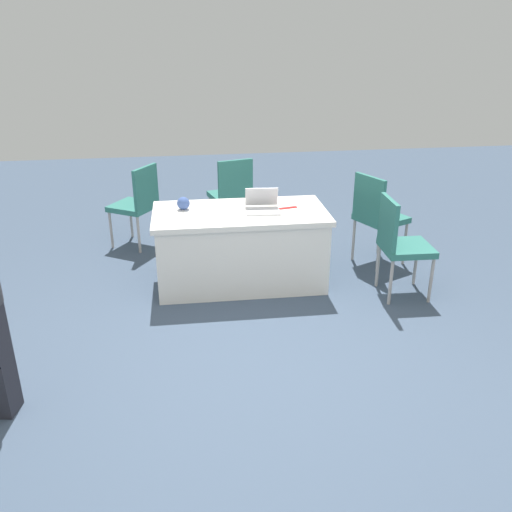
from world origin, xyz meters
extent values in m
plane|color=#3D4C60|center=(0.00, 0.00, 0.00)|extent=(14.40, 14.40, 0.00)
cube|color=silver|center=(-0.09, -1.44, 0.72)|extent=(1.66, 0.86, 0.05)
cube|color=silver|center=(-0.09, -1.44, 0.35)|extent=(1.60, 0.83, 0.69)
cylinder|color=#9E9993|center=(1.27, -2.54, 0.22)|extent=(0.03, 0.03, 0.43)
cylinder|color=#9E9993|center=(1.07, -2.86, 0.22)|extent=(0.03, 0.03, 0.43)
cylinder|color=#9E9993|center=(0.95, -2.34, 0.22)|extent=(0.03, 0.03, 0.43)
cylinder|color=#9E9993|center=(0.75, -2.66, 0.22)|extent=(0.03, 0.03, 0.43)
cube|color=#2D7066|center=(1.01, -2.60, 0.46)|extent=(0.61, 0.61, 0.06)
cube|color=#2D7066|center=(0.84, -2.50, 0.72)|extent=(0.26, 0.38, 0.45)
cylinder|color=#9E9993|center=(-1.78, -1.14, 0.22)|extent=(0.03, 0.03, 0.44)
cylinder|color=#9E9993|center=(-1.77, -0.76, 0.22)|extent=(0.03, 0.03, 0.44)
cylinder|color=#9E9993|center=(-1.40, -1.15, 0.22)|extent=(0.03, 0.03, 0.44)
cylinder|color=#9E9993|center=(-1.39, -0.77, 0.22)|extent=(0.03, 0.03, 0.44)
cube|color=#2D7066|center=(-1.58, -0.96, 0.47)|extent=(0.46, 0.46, 0.06)
cube|color=#2D7066|center=(-1.38, -0.96, 0.73)|extent=(0.06, 0.42, 0.45)
cylinder|color=#9E9993|center=(-1.71, -1.97, 0.23)|extent=(0.03, 0.03, 0.47)
cylinder|color=#9E9993|center=(-1.87, -1.63, 0.23)|extent=(0.03, 0.03, 0.47)
cylinder|color=#9E9993|center=(-1.36, -1.82, 0.23)|extent=(0.03, 0.03, 0.47)
cylinder|color=#9E9993|center=(-1.52, -1.47, 0.23)|extent=(0.03, 0.03, 0.47)
cube|color=#2D7066|center=(-1.61, -1.72, 0.50)|extent=(0.58, 0.58, 0.06)
cube|color=#2D7066|center=(-1.43, -1.64, 0.75)|extent=(0.21, 0.40, 0.45)
cylinder|color=#9E9993|center=(0.11, -2.94, 0.22)|extent=(0.03, 0.03, 0.45)
cylinder|color=#9E9993|center=(-0.25, -3.04, 0.22)|extent=(0.03, 0.03, 0.45)
cylinder|color=#9E9993|center=(0.01, -2.57, 0.22)|extent=(0.03, 0.03, 0.45)
cylinder|color=#9E9993|center=(-0.35, -2.67, 0.22)|extent=(0.03, 0.03, 0.45)
cube|color=#2D7066|center=(-0.12, -2.81, 0.48)|extent=(0.54, 0.54, 0.06)
cube|color=#2D7066|center=(-0.17, -2.61, 0.73)|extent=(0.41, 0.15, 0.45)
cube|color=silver|center=(-0.30, -1.38, 0.75)|extent=(0.33, 0.24, 0.02)
cube|color=#B7B7BC|center=(-0.31, -1.52, 0.85)|extent=(0.32, 0.10, 0.19)
sphere|color=#3F5999|center=(0.44, -1.57, 0.80)|extent=(0.12, 0.12, 0.12)
cube|color=red|center=(-0.56, -1.47, 0.74)|extent=(0.18, 0.07, 0.01)
camera|label=1|loc=(0.45, 3.48, 2.39)|focal=38.40mm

